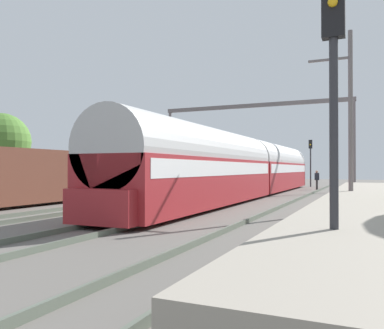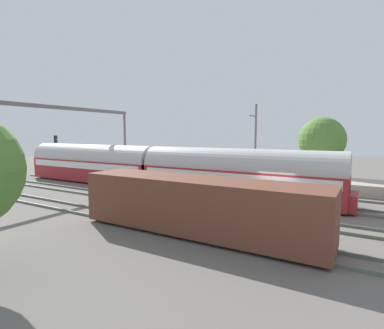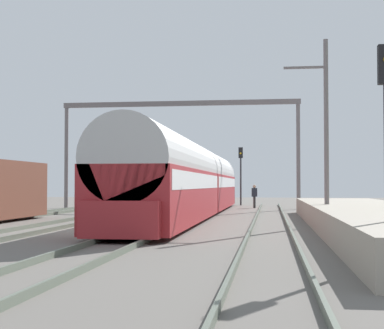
% 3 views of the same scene
% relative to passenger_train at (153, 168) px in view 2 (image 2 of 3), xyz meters
% --- Properties ---
extents(ground, '(120.00, 120.00, 0.00)m').
position_rel_passenger_train_xyz_m(ground, '(-2.19, -11.71, -1.97)').
color(ground, '#65605A').
extents(track_far_west, '(1.52, 60.00, 0.16)m').
position_rel_passenger_train_xyz_m(track_far_west, '(-8.75, -11.71, -1.89)').
color(track_far_west, '#5C6558').
rests_on(track_far_west, ground).
extents(track_west, '(1.51, 60.00, 0.16)m').
position_rel_passenger_train_xyz_m(track_west, '(-4.37, -11.71, -1.89)').
color(track_west, '#5C6558').
rests_on(track_west, ground).
extents(track_east, '(1.51, 60.00, 0.16)m').
position_rel_passenger_train_xyz_m(track_east, '(0.00, -11.71, -1.89)').
color(track_east, '#5C6558').
rests_on(track_east, ground).
extents(track_far_east, '(1.52, 60.00, 0.16)m').
position_rel_passenger_train_xyz_m(track_far_east, '(4.37, -11.71, -1.89)').
color(track_far_east, '#5C6558').
rests_on(track_far_east, ground).
extents(platform, '(4.40, 28.00, 0.90)m').
position_rel_passenger_train_xyz_m(platform, '(8.19, -9.71, -1.52)').
color(platform, '#A39989').
rests_on(platform, ground).
extents(passenger_train, '(2.93, 32.85, 3.82)m').
position_rel_passenger_train_xyz_m(passenger_train, '(0.00, 0.00, 0.00)').
color(passenger_train, maroon).
rests_on(passenger_train, ground).
extents(freight_car, '(2.80, 13.00, 2.70)m').
position_rel_passenger_train_xyz_m(freight_car, '(-8.75, -9.65, -0.50)').
color(freight_car, brown).
rests_on(freight_car, ground).
extents(person_crossing, '(0.43, 0.29, 1.73)m').
position_rel_passenger_train_xyz_m(person_crossing, '(3.21, 11.09, -0.94)').
color(person_crossing, '#333333').
rests_on(person_crossing, ground).
extents(railway_signal_far, '(0.36, 0.30, 4.90)m').
position_rel_passenger_train_xyz_m(railway_signal_far, '(1.92, 16.87, 1.17)').
color(railway_signal_far, '#2D2D33').
rests_on(railway_signal_far, ground).
extents(catenary_gantry, '(17.52, 0.28, 7.86)m').
position_rel_passenger_train_xyz_m(catenary_gantry, '(-2.19, 9.40, 3.99)').
color(catenary_gantry, slate).
rests_on(catenary_gantry, ground).
extents(catenary_pole_east_mid, '(1.90, 0.20, 8.00)m').
position_rel_passenger_train_xyz_m(catenary_pole_east_mid, '(6.73, -7.43, 2.18)').
color(catenary_pole_east_mid, slate).
rests_on(catenary_pole_east_mid, ground).
extents(tree_east_background, '(4.83, 4.83, 6.86)m').
position_rel_passenger_train_xyz_m(tree_east_background, '(12.69, -12.73, 2.47)').
color(tree_east_background, '#4C3826').
rests_on(tree_east_background, ground).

